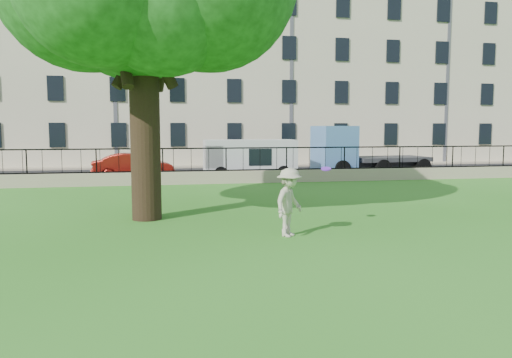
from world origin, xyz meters
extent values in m
plane|color=#2B721B|center=(0.00, 0.00, 0.00)|extent=(120.00, 120.00, 0.00)
cube|color=tan|center=(0.00, 12.00, 0.30)|extent=(50.00, 0.40, 0.60)
cube|color=black|center=(0.00, 12.00, 0.63)|extent=(50.00, 0.05, 0.06)
cube|color=black|center=(0.00, 12.00, 1.70)|extent=(50.00, 0.05, 0.06)
cube|color=black|center=(0.00, 16.70, 0.01)|extent=(60.00, 9.00, 0.01)
cube|color=tan|center=(0.00, 21.90, 0.06)|extent=(60.00, 1.40, 0.12)
cube|color=beige|center=(0.00, 27.60, 6.50)|extent=(56.00, 10.00, 13.00)
cylinder|color=black|center=(-3.50, 3.00, 2.34)|extent=(0.86, 0.86, 4.69)
imported|color=#B8B195|center=(0.02, -0.02, 0.85)|extent=(1.20, 1.24, 1.70)
cylinder|color=#7927DF|center=(1.30, 0.99, 1.58)|extent=(0.34, 0.34, 0.12)
imported|color=#A31C14|center=(-4.50, 14.40, 0.68)|extent=(4.25, 1.91, 1.36)
cube|color=silver|center=(1.58, 14.40, 1.02)|extent=(4.86, 1.94, 2.03)
cube|color=#5180BE|center=(8.87, 15.40, 1.38)|extent=(6.80, 2.96, 2.77)
camera|label=1|loc=(-3.04, -11.79, 2.68)|focal=35.00mm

